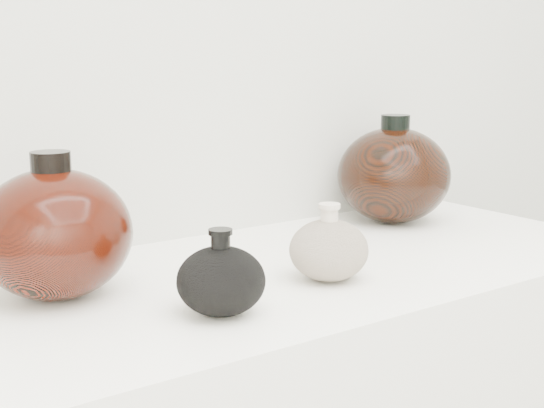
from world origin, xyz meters
TOP-DOWN VIEW (x-y plane):
  - black_gourd_vase at (-0.17, 0.83)m, footprint 0.14×0.14m
  - cream_gourd_vase at (0.03, 0.87)m, footprint 0.13×0.13m
  - left_round_pot at (-0.31, 1.01)m, footprint 0.22×0.22m
  - right_round_pot at (0.37, 1.08)m, footprint 0.26×0.26m

SIDE VIEW (x-z plane):
  - black_gourd_vase at x=-0.17m, z-range 0.89..1.00m
  - cream_gourd_vase at x=0.03m, z-range 0.89..1.00m
  - left_round_pot at x=-0.31m, z-range 0.89..1.08m
  - right_round_pot at x=0.37m, z-range 0.89..1.09m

